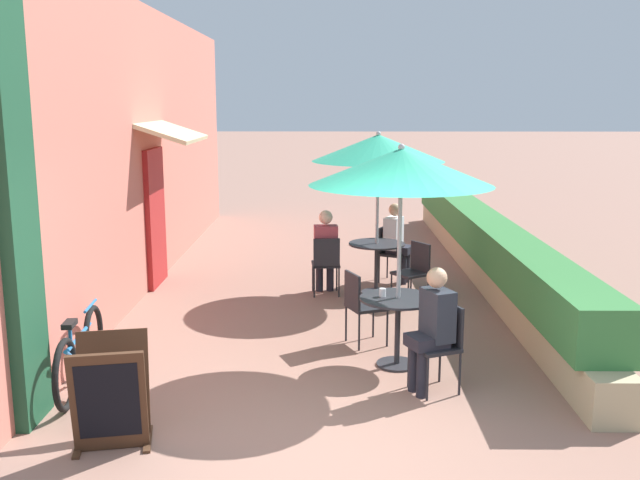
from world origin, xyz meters
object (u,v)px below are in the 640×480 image
patio_umbrella_near (401,167)px  cafe_chair_near_left (442,340)px  patio_table_near (398,315)px  seated_patron_mid_left (326,248)px  cafe_chair_near_right (361,302)px  cafe_chair_mid_right (414,268)px  coffee_cup_near (383,292)px  seated_patron_near_left (432,325)px  cafe_chair_mid_back (390,249)px  patio_umbrella_mid (378,148)px  patio_table_mid (377,256)px  seated_patron_mid_back (397,239)px  bicycle_leaning (80,353)px  menu_board (111,393)px  cafe_chair_mid_left (326,261)px

patio_umbrella_near → cafe_chair_near_left: patio_umbrella_near is taller
patio_table_near → seated_patron_mid_left: (-0.78, 2.91, 0.12)m
cafe_chair_near_right → cafe_chair_mid_right: same height
coffee_cup_near → cafe_chair_mid_right: size_ratio=0.10×
coffee_cup_near → seated_patron_near_left: bearing=-60.1°
patio_table_near → cafe_chair_mid_back: bearing=86.4°
patio_table_near → patio_umbrella_mid: bearing=90.5°
patio_umbrella_near → patio_table_mid: patio_umbrella_near is taller
patio_table_mid → cafe_chair_mid_right: size_ratio=0.94×
seated_patron_mid_left → seated_patron_mid_back: 1.30m
patio_table_near → cafe_chair_near_right: cafe_chair_near_right is taller
coffee_cup_near → bicycle_leaning: (-3.04, -0.67, -0.45)m
patio_umbrella_near → seated_patron_near_left: size_ratio=1.91×
patio_umbrella_near → seated_patron_mid_left: bearing=105.0°
menu_board → cafe_chair_mid_left: bearing=57.9°
patio_umbrella_near → cafe_chair_mid_back: (0.23, 3.64, -1.63)m
coffee_cup_near → cafe_chair_mid_left: (-0.61, 2.76, -0.29)m
cafe_chair_mid_right → bicycle_leaning: cafe_chair_mid_right is taller
patio_umbrella_mid → bicycle_leaning: bearing=-131.7°
patio_table_near → cafe_chair_mid_left: 2.90m
cafe_chair_near_right → seated_patron_mid_left: bearing=167.4°
cafe_chair_near_left → cafe_chair_mid_left: size_ratio=1.00×
cafe_chair_near_left → bicycle_leaning: bearing=66.5°
patio_table_near → seated_patron_mid_back: (0.33, 3.59, 0.12)m
seated_patron_mid_back → seated_patron_mid_left: bearing=-32.7°
cafe_chair_mid_right → cafe_chair_mid_back: bearing=-24.2°
patio_table_mid → cafe_chair_mid_left: (-0.74, -0.13, -0.05)m
patio_table_near → seated_patron_mid_left: 3.01m
cafe_chair_near_right → coffee_cup_near: cafe_chair_near_right is taller
patio_table_near → cafe_chair_mid_back: size_ratio=0.94×
seated_patron_mid_left → menu_board: bearing=-114.8°
patio_umbrella_mid → cafe_chair_mid_back: bearing=70.2°
cafe_chair_near_left → patio_umbrella_mid: patio_umbrella_mid is taller
bicycle_leaning → coffee_cup_near: bearing=8.0°
patio_umbrella_near → cafe_chair_near_left: bearing=-61.1°
patio_umbrella_near → cafe_chair_near_right: bearing=118.9°
cafe_chair_near_right → seated_patron_mid_back: (0.69, 2.93, 0.17)m
cafe_chair_mid_back → seated_patron_near_left: bearing=26.1°
patio_table_mid → seated_patron_near_left: bearing=-85.5°
cafe_chair_near_right → cafe_chair_mid_back: (0.59, 2.98, 0.00)m
patio_table_near → patio_umbrella_mid: (-0.03, 2.93, 1.58)m
cafe_chair_mid_left → seated_patron_mid_back: bearing=31.5°
patio_umbrella_mid → cafe_chair_mid_back: (0.26, 0.71, -1.63)m
cafe_chair_mid_left → cafe_chair_near_left: bearing=-76.2°
cafe_chair_near_left → seated_patron_mid_back: seated_patron_mid_back is taller
cafe_chair_near_right → patio_table_near: bearing=5.8°
coffee_cup_near → menu_board: (-2.37, -1.85, -0.36)m
coffee_cup_near → patio_umbrella_mid: (0.14, 2.89, 1.34)m
seated_patron_mid_back → menu_board: seated_patron_mid_back is taller
patio_umbrella_mid → seated_patron_mid_back: (0.36, 0.66, -1.46)m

